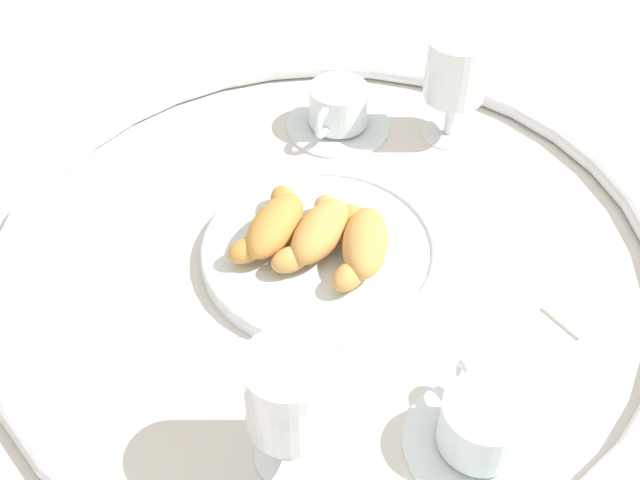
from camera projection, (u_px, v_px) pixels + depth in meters
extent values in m
plane|color=silver|center=(330.00, 259.00, 0.90)|extent=(2.20, 2.20, 0.00)
torus|color=silver|center=(330.00, 251.00, 0.89)|extent=(0.74, 0.74, 0.02)
cylinder|color=silver|center=(320.00, 254.00, 0.90)|extent=(0.26, 0.26, 0.02)
torus|color=silver|center=(320.00, 249.00, 0.89)|extent=(0.26, 0.26, 0.01)
ellipsoid|color=#D6994C|center=(365.00, 242.00, 0.86)|extent=(0.10, 0.05, 0.04)
ellipsoid|color=#D6994C|center=(356.00, 219.00, 0.90)|extent=(0.05, 0.05, 0.03)
ellipsoid|color=#D6994C|center=(349.00, 276.00, 0.84)|extent=(0.05, 0.05, 0.03)
ellipsoid|color=#D6994C|center=(320.00, 232.00, 0.87)|extent=(0.11, 0.08, 0.04)
ellipsoid|color=#D6994C|center=(327.00, 210.00, 0.91)|extent=(0.05, 0.04, 0.03)
ellipsoid|color=#D6994C|center=(290.00, 259.00, 0.85)|extent=(0.05, 0.05, 0.03)
ellipsoid|color=#CC893D|center=(276.00, 223.00, 0.88)|extent=(0.11, 0.07, 0.04)
ellipsoid|color=#CC893D|center=(283.00, 201.00, 0.92)|extent=(0.05, 0.04, 0.03)
ellipsoid|color=#CC893D|center=(247.00, 250.00, 0.86)|extent=(0.05, 0.05, 0.03)
cylinder|color=silver|center=(338.00, 124.00, 1.07)|extent=(0.14, 0.14, 0.01)
cylinder|color=silver|center=(338.00, 105.00, 1.05)|extent=(0.08, 0.08, 0.05)
cylinder|color=brown|center=(339.00, 90.00, 1.03)|extent=(0.07, 0.07, 0.01)
torus|color=silver|center=(324.00, 122.00, 1.01)|extent=(0.04, 0.02, 0.04)
cylinder|color=silver|center=(478.00, 442.00, 0.73)|extent=(0.14, 0.14, 0.01)
cylinder|color=silver|center=(482.00, 424.00, 0.71)|extent=(0.08, 0.08, 0.05)
cylinder|color=brown|center=(486.00, 410.00, 0.70)|extent=(0.07, 0.07, 0.01)
torus|color=silver|center=(466.00, 380.00, 0.74)|extent=(0.04, 0.02, 0.04)
cylinder|color=white|center=(293.00, 455.00, 0.73)|extent=(0.07, 0.07, 0.01)
cylinder|color=white|center=(292.00, 437.00, 0.71)|extent=(0.01, 0.01, 0.05)
cylinder|color=white|center=(290.00, 392.00, 0.66)|extent=(0.08, 0.08, 0.08)
cylinder|color=gold|center=(290.00, 398.00, 0.66)|extent=(0.07, 0.07, 0.06)
cylinder|color=white|center=(448.00, 133.00, 1.06)|extent=(0.07, 0.07, 0.01)
cylinder|color=white|center=(450.00, 114.00, 1.04)|extent=(0.01, 0.01, 0.05)
cylinder|color=white|center=(457.00, 68.00, 0.99)|extent=(0.08, 0.08, 0.08)
cylinder|color=gold|center=(456.00, 73.00, 0.99)|extent=(0.07, 0.07, 0.06)
cube|color=white|center=(572.00, 315.00, 0.84)|extent=(0.06, 0.06, 0.01)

